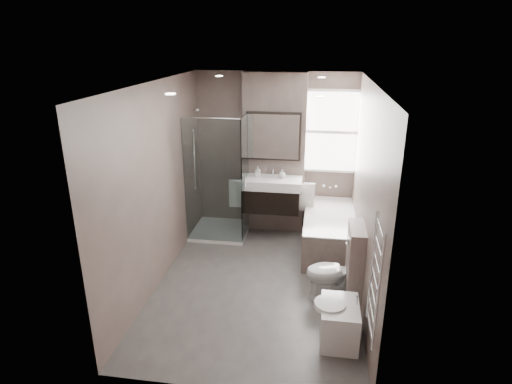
% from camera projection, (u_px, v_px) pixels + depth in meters
% --- Properties ---
extents(room, '(2.70, 3.90, 2.70)m').
position_uv_depth(room, '(259.00, 191.00, 5.30)').
color(room, '#514D4A').
rests_on(room, ground).
extents(vanity_pier, '(1.00, 0.25, 2.60)m').
position_uv_depth(vanity_pier, '(274.00, 154.00, 6.95)').
color(vanity_pier, '#675851').
rests_on(vanity_pier, ground).
extents(vanity, '(0.95, 0.47, 0.66)m').
position_uv_depth(vanity, '(271.00, 194.00, 6.81)').
color(vanity, black).
rests_on(vanity, vanity_pier).
extents(mirror_cabinet, '(0.86, 0.08, 0.76)m').
position_uv_depth(mirror_cabinet, '(273.00, 136.00, 6.68)').
color(mirror_cabinet, black).
rests_on(mirror_cabinet, vanity_pier).
extents(towel_left, '(0.24, 0.06, 0.44)m').
position_uv_depth(towel_left, '(237.00, 194.00, 6.88)').
color(towel_left, silver).
rests_on(towel_left, vanity_pier).
extents(towel_right, '(0.24, 0.06, 0.44)m').
position_uv_depth(towel_right, '(307.00, 197.00, 6.72)').
color(towel_right, silver).
rests_on(towel_right, vanity_pier).
extents(shower_enclosure, '(0.90, 0.90, 2.00)m').
position_uv_depth(shower_enclosure, '(225.00, 207.00, 6.93)').
color(shower_enclosure, white).
rests_on(shower_enclosure, ground).
extents(bathtub, '(0.75, 1.60, 0.57)m').
position_uv_depth(bathtub, '(329.00, 230.00, 6.52)').
color(bathtub, '#675851').
rests_on(bathtub, ground).
extents(window, '(0.98, 0.06, 1.33)m').
position_uv_depth(window, '(332.00, 132.00, 6.78)').
color(window, white).
rests_on(window, room).
extents(toilet, '(0.75, 0.53, 0.69)m').
position_uv_depth(toilet, '(334.00, 273.00, 5.30)').
color(toilet, white).
rests_on(toilet, ground).
extents(cistern_box, '(0.19, 0.55, 1.00)m').
position_uv_depth(cistern_box, '(355.00, 265.00, 5.17)').
color(cistern_box, '#675851').
rests_on(cistern_box, ground).
extents(bidet, '(0.47, 0.55, 0.57)m').
position_uv_depth(bidet, '(339.00, 322.00, 4.56)').
color(bidet, white).
rests_on(bidet, ground).
extents(towel_radiator, '(0.03, 0.49, 1.10)m').
position_uv_depth(towel_radiator, '(375.00, 279.00, 3.69)').
color(towel_radiator, silver).
rests_on(towel_radiator, room).
extents(soap_bottle_a, '(0.07, 0.08, 0.17)m').
position_uv_depth(soap_bottle_a, '(258.00, 172.00, 6.78)').
color(soap_bottle_a, white).
rests_on(soap_bottle_a, vanity).
extents(soap_bottle_b, '(0.11, 0.11, 0.14)m').
position_uv_depth(soap_bottle_b, '(282.00, 174.00, 6.73)').
color(soap_bottle_b, white).
rests_on(soap_bottle_b, vanity).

